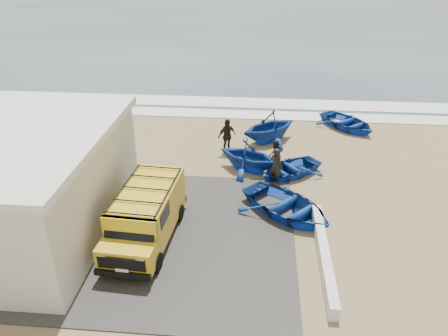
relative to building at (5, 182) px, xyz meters
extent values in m
plane|color=#8E7752|center=(7.50, 2.00, -2.16)|extent=(160.00, 160.00, 0.00)
cube|color=#393734|center=(5.50, 0.00, -2.14)|extent=(12.00, 10.00, 0.05)
cube|color=#385166|center=(7.50, 58.00, -2.16)|extent=(180.00, 88.00, 0.01)
cube|color=white|center=(7.50, 14.00, -2.13)|extent=(180.00, 1.60, 0.06)
cube|color=white|center=(7.50, 16.50, -2.14)|extent=(180.00, 2.20, 0.04)
cube|color=silver|center=(0.00, 0.00, -0.16)|extent=(8.00, 9.00, 4.00)
cube|color=black|center=(3.95, 1.50, 0.44)|extent=(0.08, 0.70, 0.90)
cube|color=silver|center=(12.50, -1.00, -1.89)|extent=(0.35, 6.00, 0.55)
cube|color=gold|center=(5.67, 0.06, -0.93)|extent=(2.27, 4.22, 1.73)
cube|color=gold|center=(5.49, -2.45, -1.33)|extent=(2.05, 1.08, 0.94)
cube|color=black|center=(5.53, -1.96, -0.49)|extent=(1.85, 0.48, 0.75)
cube|color=black|center=(5.46, -2.94, -1.22)|extent=(1.69, 0.20, 0.47)
cube|color=black|center=(5.45, -2.97, -1.67)|extent=(2.04, 0.29, 0.23)
cube|color=black|center=(5.66, 0.01, 0.02)|extent=(2.15, 3.90, 0.06)
cylinder|color=black|center=(4.59, -1.97, -1.80)|extent=(0.28, 0.75, 0.73)
cylinder|color=black|center=(4.82, 1.27, -1.80)|extent=(0.28, 0.75, 0.73)
cylinder|color=black|center=(6.45, -2.10, -1.80)|extent=(0.28, 0.75, 0.73)
cylinder|color=black|center=(6.68, 1.14, -1.80)|extent=(0.28, 0.75, 0.73)
imported|color=#133E9C|center=(11.25, 1.94, -1.71)|extent=(5.37, 5.30, 0.91)
imported|color=#133E9C|center=(11.52, 5.65, -1.80)|extent=(4.29, 4.11, 0.72)
imported|color=#133E9C|center=(9.44, 5.95, -1.30)|extent=(4.17, 3.96, 1.73)
imported|color=#133E9C|center=(10.48, 9.75, -1.21)|extent=(4.80, 4.72, 1.91)
imported|color=#133E9C|center=(15.43, 12.17, -1.75)|extent=(4.68, 4.86, 0.82)
imported|color=black|center=(10.80, 4.79, -1.23)|extent=(0.81, 0.75, 1.87)
imported|color=black|center=(10.77, 6.09, -1.33)|extent=(0.69, 0.86, 1.67)
imported|color=black|center=(8.14, 8.05, -1.18)|extent=(1.20, 1.11, 1.97)
camera|label=1|loc=(9.93, -14.14, 8.50)|focal=35.00mm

